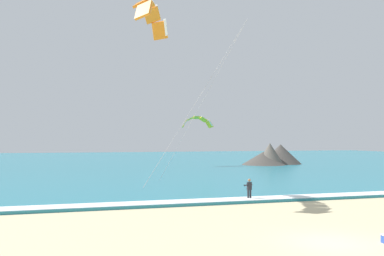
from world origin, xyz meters
name	(u,v)px	position (x,y,z in m)	size (l,w,h in m)	color
ground_plane	(331,243)	(0.00, 0.00, 0.00)	(200.00, 200.00, 0.00)	beige
sea	(129,161)	(0.00, 71.51, 0.10)	(200.00, 120.00, 0.20)	teal
surf_foam	(230,199)	(0.00, 12.51, 0.22)	(200.00, 1.86, 0.04)	white
surfboard	(249,201)	(1.63, 12.70, 0.03)	(0.66, 1.45, 0.09)	yellow
kitesurfer	(249,189)	(1.63, 12.71, 0.94)	(0.57, 0.57, 1.69)	#232328
kite_primary	(150,13)	(-5.47, 15.78, 14.66)	(8.79, 6.55, 14.54)	orange
kite_distant	(197,121)	(9.01, 51.37, 7.90)	(5.84, 2.25, 2.14)	yellow
headland_right	(273,156)	(23.27, 51.33, 1.71)	(12.35, 9.80, 4.06)	#47423D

